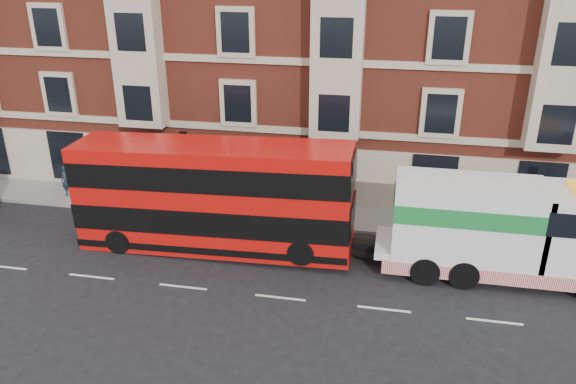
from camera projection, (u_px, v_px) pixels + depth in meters
The scene contains 6 objects.
ground at pixel (280, 298), 21.86m from camera, with size 120.00×120.00×0.00m, color black.
sidewalk at pixel (310, 214), 28.59m from camera, with size 90.00×3.00×0.15m, color slate.
lamp_post_west at pixel (186, 167), 27.43m from camera, with size 0.35×0.15×4.35m.
double_decker_bus at pixel (213, 195), 24.50m from camera, with size 12.16×2.79×4.92m.
tow_truck at pixel (501, 229), 22.57m from camera, with size 9.74×2.88×4.06m.
pedestrian at pixel (67, 181), 30.17m from camera, with size 0.64×0.42×1.75m, color #1B2A37.
Camera 1 is at (3.81, -18.02, 12.49)m, focal length 35.00 mm.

